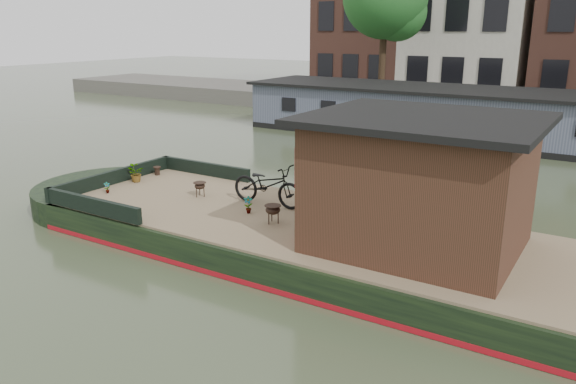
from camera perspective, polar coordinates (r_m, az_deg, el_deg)
The scene contains 18 objects.
ground at distance 11.84m, azimuth 2.56°, elevation -6.22°, with size 120.00×120.00×0.00m, color #373F28.
houseboat_hull at distance 12.40m, azimuth -2.82°, elevation -3.81°, with size 14.01×4.02×0.60m.
houseboat_deck at distance 11.62m, azimuth 2.59°, elevation -3.38°, with size 11.80×3.80×0.05m, color #77664A.
bow_bulwark at distance 14.59m, azimuth -15.03°, elevation 1.04°, with size 3.00×4.00×0.35m.
cabin at distance 10.40m, azimuth 13.25°, elevation 1.05°, with size 4.00×3.50×2.42m.
bicycle at distance 12.69m, azimuth -2.08°, elevation 0.74°, with size 0.63×1.82×0.96m, color black.
potted_plant_a at distance 12.23m, azimuth -4.07°, elevation -1.31°, with size 0.20×0.14×0.38m, color #A05B2D.
potted_plant_c at distance 15.19m, azimuth -15.28°, elevation 1.84°, with size 0.41×0.36×0.46m, color #A84030.
potted_plant_d at distance 12.78m, azimuth 6.88°, elevation -0.11°, with size 0.33×0.33×0.59m, color brown.
potted_plant_e at distance 14.37m, azimuth -17.90°, elevation 0.42°, with size 0.15×0.10×0.28m, color #9F452E.
brazier_front at distance 11.59m, azimuth -1.55°, elevation -2.26°, with size 0.36×0.36×0.39m, color black, non-canonical shape.
brazier_rear at distance 13.57m, azimuth -8.93°, elevation 0.27°, with size 0.33×0.33×0.35m, color black, non-canonical shape.
bollard_port at distance 15.79m, azimuth -13.15°, elevation 2.11°, with size 0.21×0.21×0.23m, color black.
bollard_stbd at distance 13.21m, azimuth -18.99°, elevation -1.17°, with size 0.20×0.20×0.23m, color black.
dinghy at distance 21.32m, azimuth 6.73°, elevation 5.00°, with size 2.54×3.56×0.74m, color black.
far_houseboat at distance 24.41m, azimuth 19.03°, elevation 7.10°, with size 20.40×4.40×2.11m.
quay at distance 30.79m, azimuth 21.77°, elevation 7.62°, with size 60.00×6.00×0.90m, color #47443F.
tree_left at distance 30.94m, azimuth 10.15°, elevation 18.68°, with size 4.40×4.40×7.40m.
Camera 1 is at (5.30, -9.55, 4.56)m, focal length 35.00 mm.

